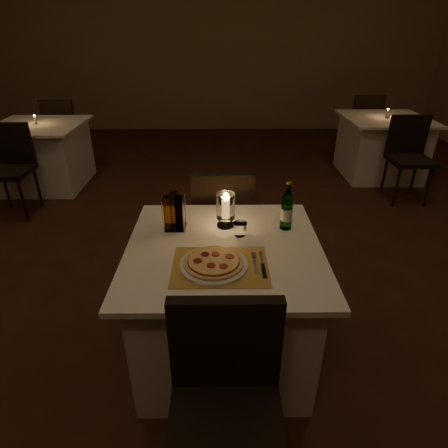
{
  "coord_description": "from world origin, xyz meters",
  "views": [
    {
      "loc": [
        0.2,
        -2.09,
        1.74
      ],
      "look_at": [
        0.21,
        -0.43,
        0.86
      ],
      "focal_mm": 30.0,
      "sensor_mm": 36.0,
      "label": 1
    }
  ],
  "objects_px": {
    "hurricane_candle": "(226,207)",
    "neighbor_table_left": "(44,155)",
    "water_bottle": "(287,210)",
    "main_table": "(224,302)",
    "pizza": "(214,262)",
    "chair_far": "(223,216)",
    "neighbor_table_right": "(381,147)",
    "plate": "(214,265)",
    "tumbler": "(240,229)",
    "chair_near": "(226,392)"
  },
  "relations": [
    {
      "from": "tumbler",
      "to": "neighbor_table_right",
      "type": "height_order",
      "value": "tumbler"
    },
    {
      "from": "main_table",
      "to": "plate",
      "type": "distance_m",
      "value": 0.42
    },
    {
      "from": "water_bottle",
      "to": "neighbor_table_left",
      "type": "relative_size",
      "value": 0.27
    },
    {
      "from": "chair_far",
      "to": "water_bottle",
      "type": "relative_size",
      "value": 3.28
    },
    {
      "from": "main_table",
      "to": "neighbor_table_right",
      "type": "bearing_deg",
      "value": 56.03
    },
    {
      "from": "main_table",
      "to": "tumbler",
      "type": "distance_m",
      "value": 0.43
    },
    {
      "from": "tumbler",
      "to": "neighbor_table_right",
      "type": "distance_m",
      "value": 3.49
    },
    {
      "from": "neighbor_table_left",
      "to": "tumbler",
      "type": "bearing_deg",
      "value": -49.31
    },
    {
      "from": "neighbor_table_left",
      "to": "neighbor_table_right",
      "type": "bearing_deg",
      "value": 4.33
    },
    {
      "from": "chair_near",
      "to": "water_bottle",
      "type": "relative_size",
      "value": 3.28
    },
    {
      "from": "pizza",
      "to": "tumbler",
      "type": "height_order",
      "value": "tumbler"
    },
    {
      "from": "chair_near",
      "to": "hurricane_candle",
      "type": "relative_size",
      "value": 4.54
    },
    {
      "from": "plate",
      "to": "tumbler",
      "type": "distance_m",
      "value": 0.33
    },
    {
      "from": "water_bottle",
      "to": "neighbor_table_right",
      "type": "distance_m",
      "value": 3.3
    },
    {
      "from": "main_table",
      "to": "hurricane_candle",
      "type": "xyz_separation_m",
      "value": [
        0.01,
        0.22,
        0.48
      ]
    },
    {
      "from": "chair_far",
      "to": "neighbor_table_right",
      "type": "distance_m",
      "value": 3.05
    },
    {
      "from": "tumbler",
      "to": "water_bottle",
      "type": "height_order",
      "value": "water_bottle"
    },
    {
      "from": "chair_far",
      "to": "hurricane_candle",
      "type": "relative_size",
      "value": 4.54
    },
    {
      "from": "main_table",
      "to": "tumbler",
      "type": "bearing_deg",
      "value": 53.06
    },
    {
      "from": "chair_near",
      "to": "neighbor_table_left",
      "type": "relative_size",
      "value": 0.9
    },
    {
      "from": "tumbler",
      "to": "chair_near",
      "type": "bearing_deg",
      "value": -95.93
    },
    {
      "from": "hurricane_candle",
      "to": "neighbor_table_left",
      "type": "relative_size",
      "value": 0.2
    },
    {
      "from": "main_table",
      "to": "plate",
      "type": "xyz_separation_m",
      "value": [
        -0.05,
        -0.18,
        0.38
      ]
    },
    {
      "from": "chair_near",
      "to": "tumbler",
      "type": "distance_m",
      "value": 0.86
    },
    {
      "from": "chair_near",
      "to": "chair_far",
      "type": "relative_size",
      "value": 1.0
    },
    {
      "from": "chair_near",
      "to": "tumbler",
      "type": "bearing_deg",
      "value": 84.07
    },
    {
      "from": "pizza",
      "to": "neighbor_table_right",
      "type": "bearing_deg",
      "value": 56.93
    },
    {
      "from": "water_bottle",
      "to": "hurricane_candle",
      "type": "bearing_deg",
      "value": 174.8
    },
    {
      "from": "chair_far",
      "to": "tumbler",
      "type": "height_order",
      "value": "chair_far"
    },
    {
      "from": "hurricane_candle",
      "to": "neighbor_table_left",
      "type": "bearing_deg",
      "value": 130.95
    },
    {
      "from": "water_bottle",
      "to": "neighbor_table_left",
      "type": "distance_m",
      "value": 3.53
    },
    {
      "from": "chair_near",
      "to": "neighbor_table_left",
      "type": "bearing_deg",
      "value": 121.99
    },
    {
      "from": "main_table",
      "to": "pizza",
      "type": "xyz_separation_m",
      "value": [
        -0.05,
        -0.18,
        0.39
      ]
    },
    {
      "from": "chair_far",
      "to": "plate",
      "type": "xyz_separation_m",
      "value": [
        -0.05,
        -0.89,
        0.2
      ]
    },
    {
      "from": "tumbler",
      "to": "neighbor_table_left",
      "type": "relative_size",
      "value": 0.08
    },
    {
      "from": "plate",
      "to": "neighbor_table_right",
      "type": "bearing_deg",
      "value": 56.93
    },
    {
      "from": "plate",
      "to": "water_bottle",
      "type": "distance_m",
      "value": 0.55
    },
    {
      "from": "chair_near",
      "to": "chair_far",
      "type": "xyz_separation_m",
      "value": [
        0.0,
        1.43,
        0.0
      ]
    },
    {
      "from": "plate",
      "to": "chair_near",
      "type": "bearing_deg",
      "value": -84.65
    },
    {
      "from": "tumbler",
      "to": "neighbor_table_left",
      "type": "height_order",
      "value": "tumbler"
    },
    {
      "from": "water_bottle",
      "to": "neighbor_table_right",
      "type": "relative_size",
      "value": 0.27
    },
    {
      "from": "hurricane_candle",
      "to": "neighbor_table_left",
      "type": "height_order",
      "value": "hurricane_candle"
    },
    {
      "from": "chair_near",
      "to": "hurricane_candle",
      "type": "height_order",
      "value": "hurricane_candle"
    },
    {
      "from": "water_bottle",
      "to": "neighbor_table_right",
      "type": "bearing_deg",
      "value": 59.15
    },
    {
      "from": "chair_near",
      "to": "neighbor_table_right",
      "type": "relative_size",
      "value": 0.9
    },
    {
      "from": "chair_far",
      "to": "plate",
      "type": "height_order",
      "value": "chair_far"
    },
    {
      "from": "plate",
      "to": "neighbor_table_left",
      "type": "xyz_separation_m",
      "value": [
        -2.07,
        2.86,
        -0.38
      ]
    },
    {
      "from": "chair_near",
      "to": "water_bottle",
      "type": "bearing_deg",
      "value": 69.23
    },
    {
      "from": "hurricane_candle",
      "to": "chair_near",
      "type": "bearing_deg",
      "value": -90.68
    },
    {
      "from": "chair_far",
      "to": "water_bottle",
      "type": "bearing_deg",
      "value": -56.46
    }
  ]
}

